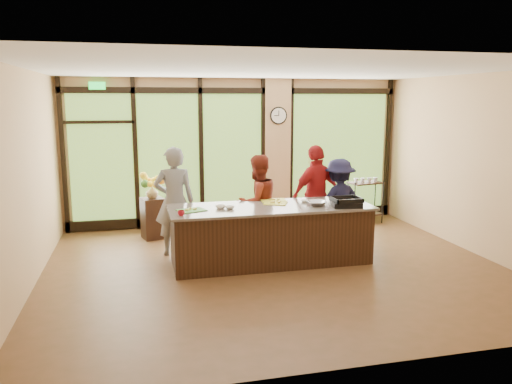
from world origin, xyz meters
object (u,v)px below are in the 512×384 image
island_base (271,235)px  roasting_pan (346,204)px  bar_cart (365,196)px  cook_left (174,201)px  cook_right (339,202)px  flower_stand (153,218)px

island_base → roasting_pan: roasting_pan is taller
roasting_pan → bar_cart: 2.87m
cook_left → cook_right: (2.90, -0.07, -0.14)m
cook_left → flower_stand: size_ratio=2.37×
cook_right → flower_stand: size_ratio=2.01×
island_base → cook_right: bearing=26.2°
island_base → bar_cart: bar_cart is taller
island_base → flower_stand: island_base is taller
island_base → bar_cart: bearing=38.6°
flower_stand → bar_cart: bar_cart is taller
island_base → roasting_pan: size_ratio=6.99×
flower_stand → bar_cart: 4.43m
roasting_pan → cook_right: bearing=83.8°
cook_left → bar_cart: size_ratio=1.91×
roasting_pan → bar_cart: (1.49, 2.42, -0.39)m
cook_left → island_base: bearing=154.4°
island_base → cook_right: 1.65m
cook_left → cook_right: bearing=-178.6°
cook_left → flower_stand: bearing=-70.3°
island_base → flower_stand: 2.58m
island_base → flower_stand: size_ratio=4.02×
roasting_pan → flower_stand: 3.69m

